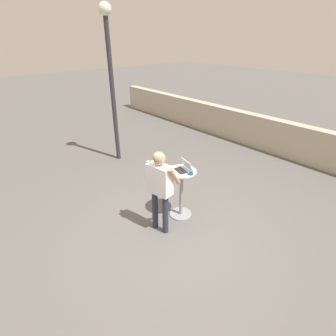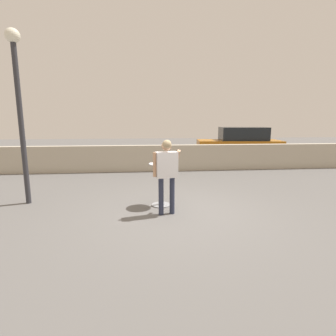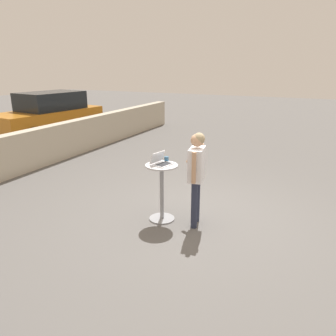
% 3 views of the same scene
% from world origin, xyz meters
% --- Properties ---
extents(ground_plane, '(50.00, 50.00, 0.00)m').
position_xyz_m(ground_plane, '(0.00, 0.00, 0.00)').
color(ground_plane, '#5B5956').
extents(pavement_kerb, '(17.33, 0.35, 1.05)m').
position_xyz_m(pavement_kerb, '(0.00, 5.07, 0.52)').
color(pavement_kerb, '#B2A893').
rests_on(pavement_kerb, ground_plane).
extents(cafe_table, '(0.57, 0.57, 1.03)m').
position_xyz_m(cafe_table, '(-0.39, 0.59, 0.59)').
color(cafe_table, gray).
rests_on(cafe_table, ground_plane).
extents(laptop, '(0.39, 0.35, 0.21)m').
position_xyz_m(laptop, '(-0.38, 0.60, 1.08)').
color(laptop, silver).
rests_on(laptop, cafe_table).
extents(coffee_mug, '(0.11, 0.08, 0.09)m').
position_xyz_m(coffee_mug, '(-0.16, 0.60, 1.07)').
color(coffee_mug, '#336084').
rests_on(coffee_mug, cafe_table).
extents(standing_person, '(0.60, 0.44, 1.63)m').
position_xyz_m(standing_person, '(-0.31, -0.02, 1.04)').
color(standing_person, '#282D42').
rests_on(standing_person, ground_plane).
extents(parked_car_near_street, '(4.39, 2.23, 1.69)m').
position_xyz_m(parked_car_near_street, '(4.26, 7.71, 0.85)').
color(parked_car_near_street, '#B76B19').
rests_on(parked_car_near_street, ground_plane).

